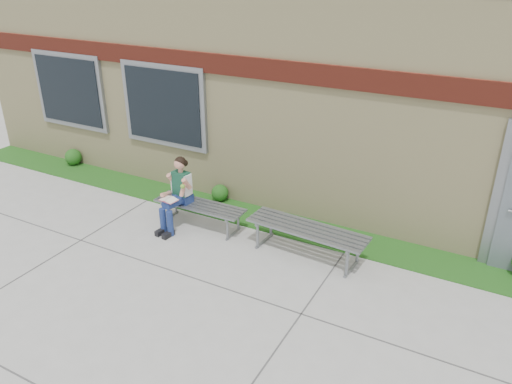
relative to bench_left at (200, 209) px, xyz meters
The scene contains 8 objects.
ground 2.42m from the bench_left, 50.87° to the right, with size 80.00×80.00×0.00m, color #9E9E99.
grass_strip 1.71m from the bench_left, 26.01° to the left, with size 16.00×0.80×0.02m, color #1B4B14.
school_building 4.74m from the bench_left, 69.86° to the left, with size 16.20×6.22×4.20m.
bench_left is the anchor object (origin of this frame).
bench_right 2.00m from the bench_left, ahead, with size 1.95×0.66×0.50m.
girl 0.50m from the bench_left, 149.29° to the right, with size 0.45×0.78×1.26m.
shrub_west 4.22m from the bench_left, 166.45° to the left, with size 0.36×0.36×0.36m, color #1B4B14.
shrub_mid 1.02m from the bench_left, 102.34° to the left, with size 0.32×0.32×0.32m, color #1B4B14.
Camera 1 is at (2.97, -4.43, 4.28)m, focal length 35.00 mm.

